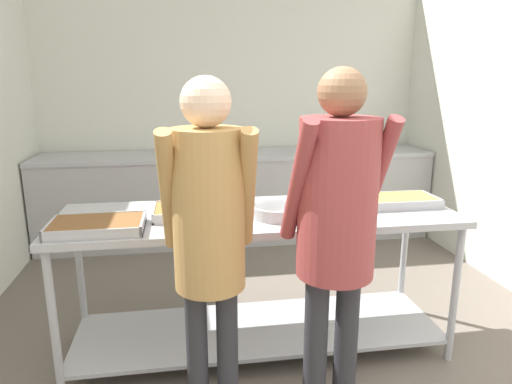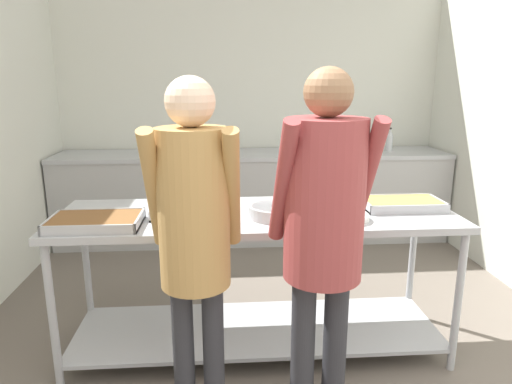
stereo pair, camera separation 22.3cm
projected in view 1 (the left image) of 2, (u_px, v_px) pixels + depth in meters
name	position (u px, v px, depth m)	size (l,w,h in m)	color
wall_rear	(233.00, 109.00, 4.88)	(4.11, 0.06, 2.65)	silver
back_counter	(238.00, 196.00, 4.74)	(3.95, 0.65, 0.91)	#A8A8A8
serving_counter	(259.00, 258.00, 2.75)	(2.32, 0.74, 0.88)	#ADAFB5
serving_tray_roast	(97.00, 226.00, 2.36)	(0.48, 0.31, 0.05)	#ADAFB5
serving_tray_vegetables	(193.00, 211.00, 2.62)	(0.44, 0.31, 0.05)	#ADAFB5
sauce_pan	(278.00, 210.00, 2.60)	(0.44, 0.30, 0.07)	#ADAFB5
plate_stack	(347.00, 214.00, 2.58)	(0.26, 0.26, 0.04)	white
serving_tray_greens	(398.00, 201.00, 2.84)	(0.47, 0.27, 0.05)	#ADAFB5
guest_serving_left	(209.00, 224.00, 1.96)	(0.41, 0.33, 1.66)	#2D2D33
guest_serving_right	(337.00, 216.00, 2.04)	(0.48, 0.37, 1.70)	#2D2D33
water_bottle	(370.00, 139.00, 4.82)	(0.07, 0.07, 0.24)	silver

